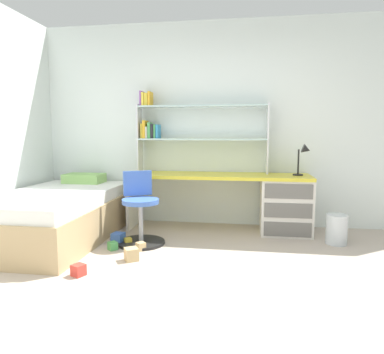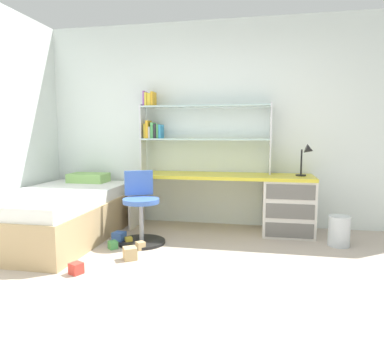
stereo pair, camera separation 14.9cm
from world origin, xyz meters
The scene contains 14 objects.
ground_plane centered at (0.00, 0.00, -0.01)m, with size 5.87×5.60×0.02m, color #B2A393.
room_shell centered at (-1.20, 1.19, 1.33)m, with size 5.87×5.60×2.66m.
desk centered at (0.57, 1.98, 0.40)m, with size 2.25×0.59×0.71m.
bookshelf_hutch centered at (-0.47, 2.16, 1.32)m, with size 1.69×0.22×1.05m.
desk_lamp centered at (0.99, 1.97, 0.96)m, with size 0.20×0.17×0.38m.
swivel_chair centered at (-0.84, 1.29, 0.31)m, with size 0.52×0.52×0.79m.
bed_platform centered at (-1.84, 1.30, 0.28)m, with size 1.16×1.98×0.68m.
waste_bin centered at (1.30, 1.59, 0.16)m, with size 0.23×0.23×0.33m, color silver.
toy_block_red_0 centered at (-1.10, 0.33, 0.05)m, with size 0.10×0.10×0.10m, color red.
toy_block_natural_1 centered at (-0.77, 0.76, 0.06)m, with size 0.12×0.12×0.12m, color tan.
toy_block_yellow_2 centered at (-0.96, 1.22, 0.04)m, with size 0.07×0.07×0.07m, color gold.
toy_block_green_3 centered at (-1.06, 1.03, 0.04)m, with size 0.08×0.08×0.08m, color #479E51.
toy_block_blue_4 centered at (-1.08, 1.23, 0.06)m, with size 0.12×0.12×0.12m, color #3860B7.
toy_block_natural_5 centered at (-0.77, 1.06, 0.04)m, with size 0.08×0.08×0.08m, color tan.
Camera 1 is at (0.30, -2.36, 1.20)m, focal length 32.83 mm.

